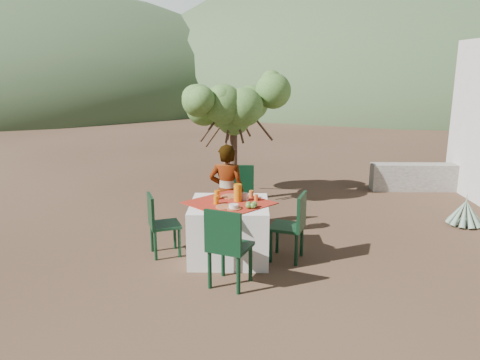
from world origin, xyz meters
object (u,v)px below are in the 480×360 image
chair_left (159,222)px  agave (465,213)px  table (229,230)px  chair_far (239,194)px  chair_right (293,224)px  juice_pitcher (238,193)px  person (227,192)px  shrub_tree (237,113)px  chair_near (227,244)px

chair_left → agave: 4.87m
table → chair_far: 1.16m
chair_right → juice_pitcher: juice_pitcher is taller
table → chair_right: size_ratio=1.43×
person → agave: 3.89m
person → table: bearing=103.3°
shrub_tree → juice_pitcher: shrub_tree is taller
chair_far → chair_right: chair_far is taller
chair_right → agave: 3.25m
table → chair_far: size_ratio=1.31×
table → shrub_tree: bearing=89.4°
person → agave: size_ratio=2.38×
chair_left → juice_pitcher: 1.13m
agave → juice_pitcher: (-3.62, -1.30, 0.68)m
table → chair_left: 0.95m
chair_near → juice_pitcher: juice_pitcher is taller
chair_far → chair_right: 1.43m
agave → chair_far: bearing=-176.5°
agave → table: bearing=-159.9°
table → agave: size_ratio=2.18×
chair_near → shrub_tree: shrub_tree is taller
person → chair_far: bearing=-102.6°
table → chair_left: size_ratio=1.53×
shrub_tree → juice_pitcher: bearing=-88.2°
table → chair_near: size_ratio=1.35×
table → shrub_tree: 3.03m
agave → shrub_tree: bearing=159.5°
person → agave: (3.80, 0.67, -0.51)m
chair_left → chair_right: (1.78, -0.12, 0.03)m
chair_near → chair_left: (-0.96, 0.94, -0.06)m
juice_pitcher → chair_right: bearing=-11.1°
chair_far → person: size_ratio=0.70×
table → agave: bearing=20.1°
chair_near → chair_far: bearing=-70.4°
agave → chair_right: bearing=-153.5°
agave → juice_pitcher: size_ratio=2.55×
person → agave: bearing=-162.2°
chair_right → chair_left: bearing=-76.1°
agave → juice_pitcher: bearing=-160.2°
chair_far → agave: size_ratio=1.67×
chair_right → person: (-0.90, 0.77, 0.21)m
chair_right → shrub_tree: shrub_tree is taller
chair_far → chair_near: chair_far is taller
table → chair_left: (-0.94, 0.04, 0.09)m
chair_right → shrub_tree: (-0.81, 2.83, 1.16)m
chair_right → person: person is taller
chair_right → person: 1.20m
person → shrub_tree: 2.27m
table → person: person is taller
chair_far → agave: (3.63, 0.22, -0.35)m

